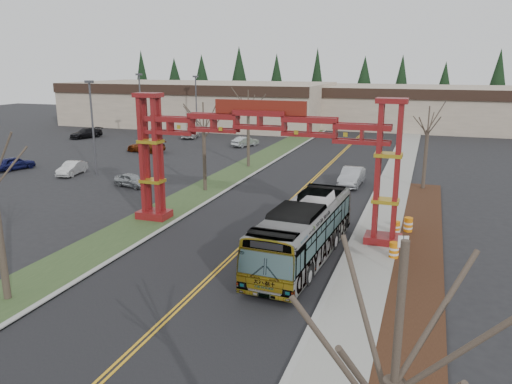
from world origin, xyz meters
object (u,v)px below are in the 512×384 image
at_px(transit_bus, 303,232).
at_px(parked_car_mid_a, 146,146).
at_px(bare_tree_right_far, 428,131).
at_px(parked_car_far_a, 245,142).
at_px(parked_car_near_b, 72,168).
at_px(street_sign, 403,248).
at_px(parked_car_mid_b, 14,163).
at_px(bare_tree_right_near, 394,384).
at_px(retail_building_east, 431,107).
at_px(light_pole_far, 196,101).
at_px(parked_car_near_a, 132,180).
at_px(parked_car_far_c, 86,133).
at_px(bare_tree_median_far, 248,111).
at_px(silver_sedan, 352,177).
at_px(bare_tree_median_mid, 204,127).
at_px(barrel_mid, 396,229).
at_px(barrel_north, 408,225).
at_px(barrel_south, 394,251).
at_px(gateway_arch, 260,142).
at_px(parked_car_far_b, 191,134).
at_px(light_pole_mid, 140,103).
at_px(light_pole_near, 92,121).
at_px(retail_building_west, 200,103).

height_order(transit_bus, parked_car_mid_a, transit_bus).
bearing_deg(bare_tree_right_far, parked_car_far_a, 143.80).
xyz_separation_m(parked_car_near_b, street_sign, (32.68, -14.93, 1.01)).
xyz_separation_m(parked_car_mid_b, bare_tree_right_near, (40.66, -33.40, 5.57)).
xyz_separation_m(retail_building_east, parked_car_mid_a, (-33.41, -37.77, -2.78)).
distance_m(parked_car_near_b, light_pole_far, 29.76).
bearing_deg(parked_car_near_a, parked_car_far_c, 58.50).
relative_size(parked_car_far_c, bare_tree_median_far, 0.61).
bearing_deg(silver_sedan, bare_tree_median_mid, -150.02).
relative_size(retail_building_east, bare_tree_right_near, 4.47).
relative_size(barrel_mid, barrel_north, 0.91).
bearing_deg(parked_car_mid_a, parked_car_near_a, 32.37).
xyz_separation_m(light_pole_far, barrel_south, (32.53, -41.78, -4.73)).
distance_m(parked_car_mid_b, parked_car_far_a, 28.28).
bearing_deg(gateway_arch, parked_car_far_a, 112.08).
xyz_separation_m(parked_car_near_b, bare_tree_right_near, (33.31, -33.34, 5.61)).
relative_size(parked_car_far_a, bare_tree_right_far, 0.55).
bearing_deg(parked_car_far_a, street_sign, 144.76).
relative_size(parked_car_far_b, bare_tree_right_far, 0.60).
bearing_deg(bare_tree_median_far, retail_building_east, 66.96).
bearing_deg(parked_car_far_a, barrel_south, 145.94).
xyz_separation_m(silver_sedan, parked_car_far_a, (-16.91, 17.49, -0.15)).
xyz_separation_m(transit_bus, barrel_south, (4.88, 1.73, -1.16)).
relative_size(bare_tree_median_far, bare_tree_right_far, 1.12).
xyz_separation_m(parked_car_far_b, parked_car_far_c, (-14.87, -5.03, 0.12)).
relative_size(retail_building_east, parked_car_near_a, 10.60).
bearing_deg(gateway_arch, street_sign, -27.23).
xyz_separation_m(street_sign, barrel_mid, (-0.74, 6.78, -1.20)).
height_order(bare_tree_right_far, light_pole_far, light_pole_far).
bearing_deg(light_pole_mid, light_pole_near, -70.89).
distance_m(gateway_arch, parked_car_mid_b, 32.73).
bearing_deg(light_pole_near, parked_car_far_a, 69.87).
distance_m(retail_building_west, light_pole_mid, 23.71).
xyz_separation_m(light_pole_far, street_sign, (33.09, -44.33, -3.56)).
bearing_deg(parked_car_far_c, silver_sedan, -2.36).
relative_size(silver_sedan, barrel_mid, 5.14).
relative_size(transit_bus, light_pole_far, 1.32).
xyz_separation_m(bare_tree_right_near, light_pole_far, (-33.72, 62.74, -1.04)).
bearing_deg(retail_building_east, parked_car_far_c, -148.21).
relative_size(retail_building_east, silver_sedan, 7.67).
distance_m(parked_car_mid_b, bare_tree_median_mid, 23.23).
xyz_separation_m(parked_car_near_a, light_pole_far, (-8.84, 31.73, 4.63)).
relative_size(bare_tree_median_mid, bare_tree_right_near, 0.90).
relative_size(parked_car_mid_b, bare_tree_median_far, 0.51).
height_order(transit_bus, parked_car_far_a, transit_bus).
bearing_deg(barrel_south, retail_building_east, 88.94).
height_order(parked_car_far_a, barrel_north, parked_car_far_a).
relative_size(parked_car_mid_b, light_pole_mid, 0.43).
bearing_deg(light_pole_mid, light_pole_far, 66.00).
distance_m(transit_bus, parked_car_mid_a, 39.28).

